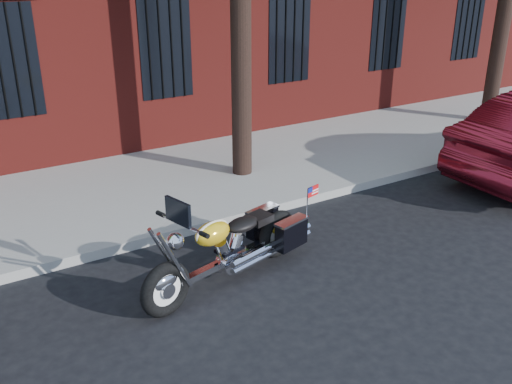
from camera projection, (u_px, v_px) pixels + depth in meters
ground at (313, 249)px, 8.27m from camera, size 120.00×120.00×0.00m
curb at (262, 210)px, 9.33m from camera, size 40.00×0.16×0.15m
sidewalk at (210, 175)px, 10.81m from camera, size 40.00×3.60×0.15m
motorcycle at (235, 247)px, 7.32m from camera, size 2.78×1.22×1.40m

